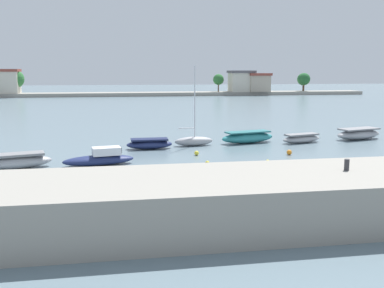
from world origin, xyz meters
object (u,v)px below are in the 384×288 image
object	(u,v)px
moored_boat_5	(248,137)
mooring_buoy_4	(289,152)
moored_boat_4	(194,140)
mooring_bollard	(347,165)
moored_boat_2	(100,159)
moored_boat_6	(301,138)
moored_boat_7	(359,134)
moored_boat_1	(14,162)
moored_boat_3	(149,144)
mooring_buoy_0	(268,161)
mooring_buoy_3	(197,153)
mooring_buoy_1	(207,163)

from	to	relation	value
moored_boat_5	mooring_buoy_4	distance (m)	6.59
moored_boat_4	moored_boat_5	size ratio (longest dim) A/B	1.29
mooring_bollard	moored_boat_2	world-z (taller)	mooring_bollard
moored_boat_6	moored_boat_7	size ratio (longest dim) A/B	0.80
moored_boat_2	moored_boat_1	bearing A→B (deg)	172.93
moored_boat_1	moored_boat_2	bearing A→B (deg)	-11.83
mooring_bollard	moored_boat_3	xyz separation A→B (m)	(-7.84, 19.72, -2.09)
mooring_buoy_0	mooring_buoy_3	world-z (taller)	mooring_buoy_3
moored_boat_1	moored_boat_2	world-z (taller)	moored_boat_2
moored_boat_3	moored_boat_6	size ratio (longest dim) A/B	0.92
moored_boat_1	moored_boat_4	size ratio (longest dim) A/B	0.74
moored_boat_1	moored_boat_7	bearing A→B (deg)	0.78
moored_boat_6	mooring_buoy_1	world-z (taller)	moored_boat_6
mooring_bollard	moored_boat_6	bearing A→B (deg)	71.59
mooring_bollard	mooring_buoy_3	distance (m)	16.72
moored_boat_5	mooring_buoy_4	world-z (taller)	moored_boat_5
moored_boat_2	moored_boat_6	distance (m)	20.02
moored_boat_5	mooring_buoy_0	size ratio (longest dim) A/B	20.23
moored_boat_3	moored_boat_4	distance (m)	4.28
moored_boat_4	mooring_buoy_3	bearing A→B (deg)	-102.21
mooring_buoy_0	mooring_buoy_3	bearing A→B (deg)	140.78
moored_boat_3	mooring_buoy_3	size ratio (longest dim) A/B	10.73
moored_boat_3	mooring_buoy_1	distance (m)	8.34
moored_boat_1	moored_boat_7	world-z (taller)	moored_boat_7
moored_boat_7	mooring_buoy_0	xyz separation A→B (m)	(-12.96, -9.56, -0.40)
moored_boat_7	moored_boat_3	bearing A→B (deg)	170.79
moored_boat_6	moored_boat_7	xyz separation A→B (m)	(6.60, 1.08, 0.13)
moored_boat_4	mooring_buoy_1	world-z (taller)	moored_boat_4
moored_boat_2	mooring_buoy_0	world-z (taller)	moored_boat_2
moored_boat_4	moored_boat_7	world-z (taller)	moored_boat_4
mooring_bollard	moored_boat_6	distance (m)	21.82
mooring_buoy_1	mooring_buoy_3	distance (m)	3.73
moored_boat_6	mooring_buoy_4	xyz separation A→B (m)	(-3.51, -5.60, -0.20)
moored_boat_4	mooring_buoy_1	size ratio (longest dim) A/B	23.03
moored_boat_1	mooring_buoy_1	world-z (taller)	moored_boat_1
mooring_bollard	moored_boat_5	size ratio (longest dim) A/B	0.09
mooring_bollard	moored_boat_5	bearing A→B (deg)	85.44
moored_boat_4	mooring_buoy_4	world-z (taller)	moored_boat_4
moored_boat_2	moored_boat_3	xyz separation A→B (m)	(4.03, 6.16, -0.05)
moored_boat_3	mooring_buoy_4	size ratio (longest dim) A/B	9.58
moored_boat_3	mooring_buoy_0	distance (m)	11.28
moored_boat_1	mooring_bollard	bearing A→B (deg)	-50.91
moored_boat_5	mooring_buoy_1	size ratio (longest dim) A/B	17.87
moored_boat_1	moored_boat_2	size ratio (longest dim) A/B	1.01
moored_boat_7	mooring_buoy_1	xyz separation A→B (m)	(-17.56, -9.42, -0.39)
moored_boat_2	mooring_buoy_4	bearing A→B (deg)	-4.02
moored_boat_2	moored_boat_5	xyz separation A→B (m)	(13.58, 7.82, 0.06)
mooring_bollard	mooring_buoy_4	bearing A→B (deg)	77.40
moored_boat_7	mooring_buoy_0	distance (m)	16.11
moored_boat_1	moored_boat_3	distance (m)	11.89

